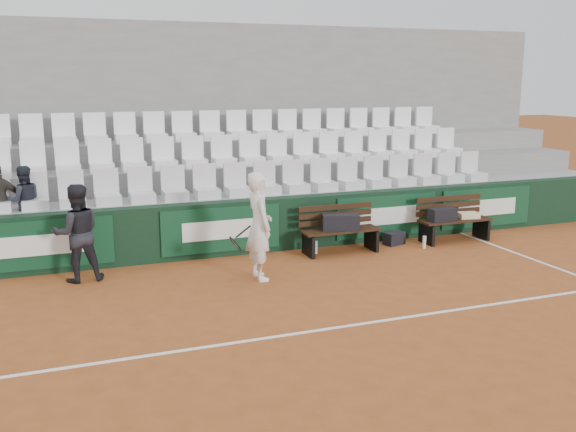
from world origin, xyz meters
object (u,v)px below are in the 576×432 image
object	(u,v)px
sports_bag_right	(442,215)
ball_kid	(77,233)
bench_right	(454,230)
bench_left	(341,241)
sports_bag_ground	(394,238)
spectator_c	(22,175)
water_bottle_near	(316,247)
sports_bag_left	(341,222)
water_bottle_far	(424,242)
tennis_player	(259,226)

from	to	relation	value
sports_bag_right	ball_kid	bearing A→B (deg)	179.94
bench_right	bench_left	bearing A→B (deg)	179.82
sports_bag_ground	spectator_c	xyz separation A→B (m)	(-6.69, 0.97, 1.48)
bench_left	sports_bag_ground	world-z (taller)	bench_left
bench_right	water_bottle_near	distance (m)	2.98
bench_right	spectator_c	distance (m)	8.16
sports_bag_left	spectator_c	bearing A→B (deg)	167.59
water_bottle_far	ball_kid	distance (m)	6.34
sports_bag_right	water_bottle_far	distance (m)	0.74
bench_right	water_bottle_near	size ratio (longest dim) A/B	6.12
sports_bag_ground	tennis_player	bearing A→B (deg)	-160.01
bench_left	ball_kid	world-z (taller)	ball_kid
bench_right	sports_bag_left	size ratio (longest dim) A/B	2.22
water_bottle_far	spectator_c	bearing A→B (deg)	168.50
sports_bag_ground	spectator_c	size ratio (longest dim) A/B	0.34
sports_bag_ground	bench_left	bearing A→B (deg)	-171.57
water_bottle_far	water_bottle_near	bearing A→B (deg)	169.39
sports_bag_left	water_bottle_far	distance (m)	1.75
sports_bag_ground	ball_kid	bearing A→B (deg)	-177.76
water_bottle_near	sports_bag_ground	bearing A→B (deg)	2.64
spectator_c	water_bottle_near	bearing A→B (deg)	160.35
water_bottle_near	tennis_player	size ratio (longest dim) A/B	0.14
water_bottle_near	water_bottle_far	size ratio (longest dim) A/B	1.00
bench_left	water_bottle_far	distance (m)	1.67
bench_right	sports_bag_right	bearing A→B (deg)	-172.39
tennis_player	spectator_c	xyz separation A→B (m)	(-3.52, 2.12, 0.72)
water_bottle_near	ball_kid	size ratio (longest dim) A/B	0.16
sports_bag_ground	water_bottle_far	world-z (taller)	sports_bag_ground
water_bottle_near	bench_left	bearing A→B (deg)	-13.05
ball_kid	spectator_c	xyz separation A→B (m)	(-0.78, 1.20, 0.81)
sports_bag_ground	ball_kid	world-z (taller)	ball_kid
tennis_player	sports_bag_left	bearing A→B (deg)	26.11
water_bottle_far	spectator_c	size ratio (longest dim) A/B	0.20
sports_bag_ground	water_bottle_near	xyz separation A→B (m)	(-1.71, -0.08, -0.00)
bench_left	water_bottle_far	size ratio (longest dim) A/B	6.14
sports_bag_right	ball_kid	world-z (taller)	ball_kid
bench_left	bench_right	distance (m)	2.52
sports_bag_right	ball_kid	xyz separation A→B (m)	(-6.84, 0.01, 0.21)
bench_left	ball_kid	distance (m)	4.69
bench_right	sports_bag_left	world-z (taller)	sports_bag_left
sports_bag_ground	sports_bag_left	bearing A→B (deg)	-170.05
bench_left	spectator_c	distance (m)	5.72
bench_left	sports_bag_right	size ratio (longest dim) A/B	2.78
bench_right	sports_bag_right	distance (m)	0.49
bench_left	sports_bag_left	bearing A→B (deg)	-119.45
sports_bag_ground	water_bottle_near	distance (m)	1.71
water_bottle_near	ball_kid	xyz separation A→B (m)	(-4.20, -0.15, 0.67)
water_bottle_far	tennis_player	world-z (taller)	tennis_player
sports_bag_ground	tennis_player	size ratio (longest dim) A/B	0.23
water_bottle_far	tennis_player	distance (m)	3.70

